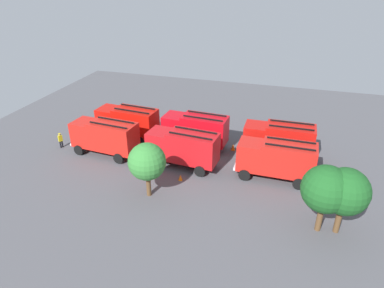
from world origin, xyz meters
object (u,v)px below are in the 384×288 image
tree_0 (345,192)px  traffic_cone_0 (180,178)px  fire_truck_0 (279,139)px  fire_truck_4 (183,147)px  fire_truck_2 (128,121)px  traffic_cone_1 (233,147)px  firefighter_1 (198,131)px  tree_2 (147,162)px  fire_truck_3 (277,158)px  fire_truck_1 (195,129)px  fire_truck_5 (105,136)px  tree_1 (326,189)px  firefighter_0 (61,140)px

tree_0 → traffic_cone_0: (13.46, -3.32, -3.34)m
fire_truck_0 → tree_0: bearing=116.5°
fire_truck_4 → fire_truck_2: bearing=-22.2°
traffic_cone_1 → firefighter_1: bearing=-21.0°
tree_2 → traffic_cone_0: 4.69m
fire_truck_3 → firefighter_1: (9.18, -6.10, -1.25)m
fire_truck_2 → firefighter_1: fire_truck_2 is taller
fire_truck_1 → firefighter_1: fire_truck_1 is taller
fire_truck_5 → firefighter_1: 10.56m
fire_truck_5 → traffic_cone_1: size_ratio=10.68×
firefighter_1 → traffic_cone_1: bearing=71.0°
fire_truck_5 → tree_0: tree_0 is taller
fire_truck_2 → traffic_cone_0: size_ratio=13.02×
tree_1 → fire_truck_0: bearing=-70.2°
tree_0 → tree_1: tree_1 is taller
firefighter_0 → fire_truck_4: bearing=-148.6°
fire_truck_1 → fire_truck_4: same height
fire_truck_2 → tree_0: size_ratio=1.37×
tree_0 → tree_2: tree_0 is taller
fire_truck_1 → traffic_cone_1: 4.56m
fire_truck_3 → fire_truck_2: bearing=-11.7°
fire_truck_4 → traffic_cone_0: size_ratio=13.03×
fire_truck_4 → tree_1: bearing=159.5°
traffic_cone_0 → fire_truck_2: bearing=-38.4°
fire_truck_5 → firefighter_0: (5.55, 0.11, -1.21)m
fire_truck_4 → traffic_cone_1: fire_truck_4 is taller
fire_truck_3 → tree_2: size_ratio=1.46×
tree_0 → tree_2: (15.35, -0.32, -0.27)m
fire_truck_1 → fire_truck_2: size_ratio=1.00×
fire_truck_1 → fire_truck_4: (0.01, 4.35, 0.00)m
fire_truck_5 → tree_0: bearing=170.3°
fire_truck_0 → fire_truck_3: 4.20m
firefighter_1 → fire_truck_4: bearing=3.9°
fire_truck_0 → firefighter_0: size_ratio=4.27×
fire_truck_3 → traffic_cone_0: 9.07m
firefighter_0 → traffic_cone_1: firefighter_0 is taller
fire_truck_3 → traffic_cone_1: 6.75m
fire_truck_0 → fire_truck_5: size_ratio=0.98×
fire_truck_0 → firefighter_1: size_ratio=4.45×
tree_2 → firefighter_0: bearing=-23.4°
fire_truck_1 → tree_1: size_ratio=1.34×
tree_0 → tree_2: 15.35m
fire_truck_4 → tree_0: tree_0 is taller
tree_0 → firefighter_1: bearing=-40.9°
fire_truck_4 → fire_truck_5: same height
fire_truck_0 → tree_1: tree_1 is taller
firefighter_1 → fire_truck_5: bearing=-50.6°
fire_truck_0 → fire_truck_3: same height
firefighter_1 → tree_2: tree_2 is taller
fire_truck_2 → tree_1: size_ratio=1.35×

